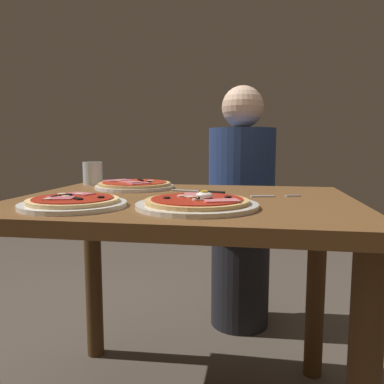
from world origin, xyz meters
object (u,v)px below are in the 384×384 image
fork (271,196)px  diner_person (241,214)px  dining_table (184,239)px  knife (201,191)px  pizza_across_left (134,185)px  pizza_foreground (197,203)px  pizza_across_right (73,203)px  water_glass_near (93,175)px

fork → diner_person: (-0.12, 0.66, -0.18)m
dining_table → knife: (0.03, 0.16, 0.13)m
pizza_across_left → dining_table: bearing=-44.5°
dining_table → pizza_foreground: size_ratio=3.22×
pizza_across_left → fork: (0.50, -0.16, -0.01)m
pizza_across_right → pizza_foreground: bearing=7.3°
dining_table → pizza_across_right: size_ratio=3.69×
pizza_foreground → diner_person: 0.93m
pizza_across_left → knife: size_ratio=1.50×
diner_person → dining_table: bearing=78.6°
fork → diner_person: diner_person is taller
dining_table → knife: size_ratio=5.31×
dining_table → diner_person: bearing=78.6°
dining_table → pizza_across_right: (-0.25, -0.21, 0.14)m
knife → pizza_foreground: bearing=-83.7°
water_glass_near → knife: water_glass_near is taller
pizza_across_right → water_glass_near: water_glass_near is taller
dining_table → fork: (0.27, 0.07, 0.13)m
fork → knife: 0.25m
pizza_across_left → knife: pizza_across_left is taller
dining_table → knife: bearing=78.0°
pizza_across_left → fork: pizza_across_left is taller
knife → diner_person: bearing=78.7°
pizza_foreground → pizza_across_left: bearing=126.9°
water_glass_near → diner_person: diner_person is taller
dining_table → pizza_across_right: 0.36m
pizza_across_left → diner_person: (0.38, 0.51, -0.19)m
pizza_foreground → diner_person: size_ratio=0.27×
water_glass_near → knife: size_ratio=0.48×
dining_table → water_glass_near: size_ratio=11.03×
pizza_foreground → knife: pizza_foreground is taller
pizza_foreground → water_glass_near: bearing=135.3°
pizza_across_left → pizza_across_right: same height
pizza_across_left → water_glass_near: water_glass_near is taller
water_glass_near → fork: (0.71, -0.26, -0.04)m
dining_table → pizza_foreground: 0.23m
pizza_foreground → knife: (-0.04, 0.33, -0.01)m
knife → diner_person: size_ratio=0.16×
dining_table → pizza_across_left: (-0.23, 0.23, 0.14)m
pizza_across_left → water_glass_near: size_ratio=3.13×
dining_table → diner_person: size_ratio=0.87×
pizza_across_right → knife: size_ratio=1.44×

